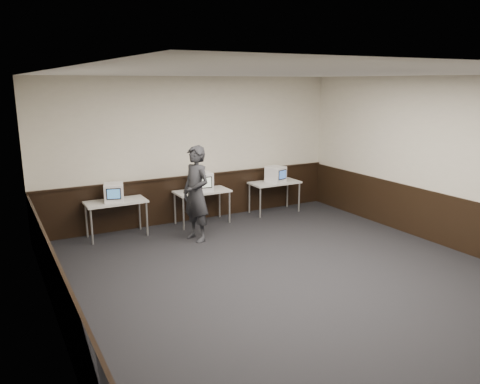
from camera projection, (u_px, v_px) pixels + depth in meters
name	position (u px, v px, depth m)	size (l,w,h in m)	color
floor	(297.00, 282.00, 7.38)	(8.00, 8.00, 0.00)	black
ceiling	(303.00, 73.00, 6.64)	(8.00, 8.00, 0.00)	white
back_wall	(194.00, 150.00, 10.42)	(7.00, 7.00, 0.00)	beige
left_wall	(52.00, 215.00, 5.37)	(8.00, 8.00, 0.00)	beige
right_wall	(454.00, 164.00, 8.65)	(8.00, 8.00, 0.00)	beige
wainscot_back	(195.00, 198.00, 10.66)	(6.98, 0.04, 1.00)	black
wainscot_left	(62.00, 302.00, 5.63)	(0.04, 7.98, 1.00)	black
wainscot_right	(447.00, 221.00, 8.90)	(0.04, 7.98, 1.00)	black
wainscot_rail	(195.00, 176.00, 10.52)	(6.98, 0.06, 0.04)	black
desk_left	(116.00, 204.00, 9.40)	(1.20, 0.60, 0.75)	silver
desk_center	(202.00, 194.00, 10.29)	(1.20, 0.60, 0.75)	silver
desk_right	(275.00, 185.00, 11.18)	(1.20, 0.60, 0.75)	silver
emac_left	(114.00, 193.00, 9.28)	(0.46, 0.47, 0.37)	white
emac_center	(202.00, 182.00, 10.21)	(0.47, 0.49, 0.41)	white
emac_right	(276.00, 174.00, 11.08)	(0.49, 0.50, 0.38)	white
person	(196.00, 194.00, 9.14)	(0.69, 0.45, 1.89)	#27282C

